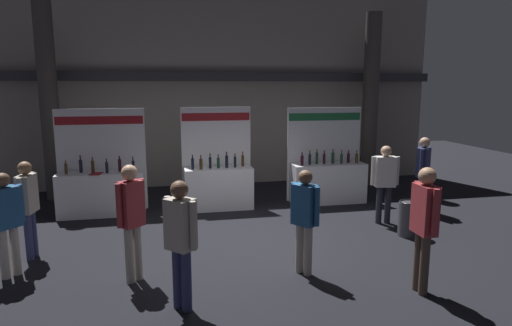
{
  "coord_description": "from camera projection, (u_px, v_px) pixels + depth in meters",
  "views": [
    {
      "loc": [
        -1.49,
        -7.53,
        2.83
      ],
      "look_at": [
        0.19,
        0.53,
        1.37
      ],
      "focal_mm": 30.92,
      "sensor_mm": 36.0,
      "label": 1
    }
  ],
  "objects": [
    {
      "name": "hall_colonnade",
      "position": [
        217.0,
        88.0,
        12.35
      ],
      "size": [
        12.66,
        1.3,
        5.56
      ],
      "color": "gray",
      "rests_on": "ground_plane"
    },
    {
      "name": "visitor_8",
      "position": [
        181.0,
        234.0,
        5.47
      ],
      "size": [
        0.42,
        0.42,
        1.68
      ],
      "rotation": [
        0.0,
        0.0,
        5.47
      ],
      "color": "navy",
      "rests_on": "ground_plane"
    },
    {
      "name": "visitor_7",
      "position": [
        6.0,
        216.0,
        6.44
      ],
      "size": [
        0.44,
        0.44,
        1.58
      ],
      "rotation": [
        0.0,
        0.0,
        3.96
      ],
      "color": "#ADA393",
      "rests_on": "ground_plane"
    },
    {
      "name": "exhibitor_booth_2",
      "position": [
        327.0,
        179.0,
        10.73
      ],
      "size": [
        1.88,
        0.66,
        2.29
      ],
      "color": "white",
      "rests_on": "ground_plane"
    },
    {
      "name": "visitor_0",
      "position": [
        385.0,
        178.0,
        8.99
      ],
      "size": [
        0.57,
        0.3,
        1.62
      ],
      "rotation": [
        0.0,
        0.0,
        2.95
      ],
      "color": "#23232D",
      "rests_on": "ground_plane"
    },
    {
      "name": "visitor_9",
      "position": [
        28.0,
        202.0,
        7.15
      ],
      "size": [
        0.26,
        0.55,
        1.63
      ],
      "rotation": [
        0.0,
        0.0,
        1.43
      ],
      "color": "navy",
      "rests_on": "ground_plane"
    },
    {
      "name": "visitor_1",
      "position": [
        424.0,
        219.0,
        5.93
      ],
      "size": [
        0.23,
        0.55,
        1.76
      ],
      "rotation": [
        0.0,
        0.0,
        1.55
      ],
      "color": "#47382D",
      "rests_on": "ground_plane"
    },
    {
      "name": "exhibitor_booth_0",
      "position": [
        102.0,
        188.0,
        9.7
      ],
      "size": [
        1.92,
        0.71,
        2.32
      ],
      "color": "white",
      "rests_on": "ground_plane"
    },
    {
      "name": "visitor_2",
      "position": [
        132.0,
        214.0,
        6.28
      ],
      "size": [
        0.38,
        0.38,
        1.73
      ],
      "rotation": [
        0.0,
        0.0,
        0.73
      ],
      "color": "#ADA393",
      "rests_on": "ground_plane"
    },
    {
      "name": "ground_plane",
      "position": [
        252.0,
        242.0,
        8.05
      ],
      "size": [
        25.33,
        25.33,
        0.0
      ],
      "primitive_type": "plane",
      "color": "black"
    },
    {
      "name": "visitor_6",
      "position": [
        305.0,
        214.0,
        6.55
      ],
      "size": [
        0.39,
        0.45,
        1.6
      ],
      "rotation": [
        0.0,
        0.0,
        2.17
      ],
      "color": "#ADA393",
      "rests_on": "ground_plane"
    },
    {
      "name": "trash_bin",
      "position": [
        409.0,
        219.0,
        8.34
      ],
      "size": [
        0.39,
        0.39,
        0.67
      ],
      "color": "#38383D",
      "rests_on": "ground_plane"
    },
    {
      "name": "visitor_4",
      "position": [
        423.0,
        168.0,
        9.81
      ],
      "size": [
        0.42,
        0.43,
        1.7
      ],
      "rotation": [
        0.0,
        0.0,
        3.97
      ],
      "color": "#33563D",
      "rests_on": "ground_plane"
    },
    {
      "name": "exhibitor_booth_1",
      "position": [
        218.0,
        183.0,
        10.2
      ],
      "size": [
        1.62,
        0.66,
        2.33
      ],
      "color": "white",
      "rests_on": "ground_plane"
    }
  ]
}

